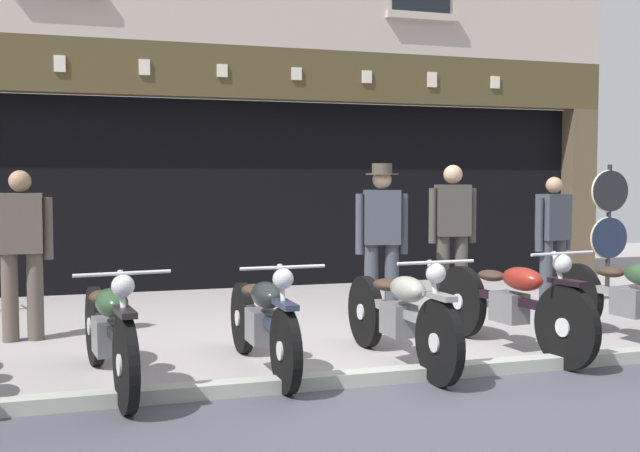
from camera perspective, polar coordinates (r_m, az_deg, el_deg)
ground at (r=4.92m, az=11.65°, el=-14.83°), size 22.77×22.00×0.18m
shop_facade at (r=12.31m, az=-6.58°, el=4.15°), size 11.07×4.42×5.95m
motorcycle_left at (r=5.73m, az=-15.60°, el=-7.50°), size 0.62×2.05×0.91m
motorcycle_center_left at (r=5.98m, az=-4.35°, el=-7.01°), size 0.62×1.95×0.90m
motorcycle_center at (r=6.20m, az=6.01°, el=-6.55°), size 0.62×2.02×0.91m
motorcycle_center_right at (r=6.84m, az=14.15°, el=-5.58°), size 0.62×2.08×0.93m
motorcycle_right at (r=7.51m, az=22.43°, el=-4.97°), size 0.62×2.07×0.93m
salesman_left at (r=7.56m, az=-21.55°, el=-1.49°), size 0.56×0.25×1.59m
shopkeeper_center at (r=8.07m, az=4.66°, el=-0.60°), size 0.55×0.35×1.68m
salesman_right at (r=8.80m, az=9.93°, el=-0.30°), size 0.55×0.28×1.67m
assistant_far_right at (r=9.37m, az=17.14°, el=-0.71°), size 0.55×0.30×1.54m
tyre_sign_pole at (r=10.89m, az=20.94°, el=0.69°), size 0.58×0.06×1.71m
advert_board_near at (r=10.47m, az=-15.92°, el=4.31°), size 0.79×0.03×0.94m
advert_board_far at (r=10.49m, az=-21.21°, el=3.70°), size 0.69×0.03×1.05m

